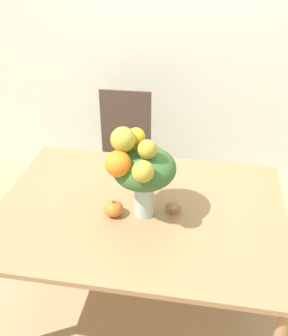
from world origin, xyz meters
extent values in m
plane|color=tan|center=(0.00, 0.00, 0.00)|extent=(12.00, 12.00, 0.00)
cube|color=silver|center=(0.00, 1.48, 1.35)|extent=(8.00, 0.06, 2.70)
cube|color=#9E754C|center=(0.00, 0.00, 0.72)|extent=(1.57, 1.14, 0.03)
cylinder|color=#9E754C|center=(-0.72, 0.51, 0.35)|extent=(0.06, 0.06, 0.70)
cylinder|color=#9E754C|center=(0.72, 0.51, 0.35)|extent=(0.06, 0.06, 0.70)
cylinder|color=#B2CCBC|center=(0.03, -0.04, 0.84)|extent=(0.11, 0.11, 0.22)
cylinder|color=silver|center=(0.03, -0.04, 0.79)|extent=(0.10, 0.10, 0.12)
cylinder|color=#38662D|center=(0.05, -0.04, 0.88)|extent=(0.01, 0.01, 0.29)
cylinder|color=#38662D|center=(0.04, -0.02, 0.88)|extent=(0.01, 0.00, 0.29)
cylinder|color=#38662D|center=(0.01, -0.03, 0.88)|extent=(0.01, 0.00, 0.29)
cylinder|color=#38662D|center=(0.01, -0.05, 0.88)|extent=(0.01, 0.01, 0.29)
cylinder|color=#38662D|center=(0.04, -0.06, 0.88)|extent=(0.01, 0.01, 0.29)
ellipsoid|color=#38662D|center=(0.03, -0.04, 1.02)|extent=(0.33, 0.33, 0.20)
sphere|color=#D64C23|center=(-0.08, 0.03, 1.07)|extent=(0.11, 0.11, 0.11)
sphere|color=#AD9E33|center=(0.05, -0.09, 1.15)|extent=(0.09, 0.09, 0.09)
sphere|color=#AD9E33|center=(0.05, -0.20, 1.10)|extent=(0.10, 0.10, 0.10)
sphere|color=#AD9E33|center=(-0.05, 0.01, 1.13)|extent=(0.13, 0.13, 0.13)
sphere|color=yellow|center=(-0.02, -0.01, 1.17)|extent=(0.09, 0.09, 0.09)
sphere|color=#AD9E33|center=(-0.06, -0.08, 1.19)|extent=(0.12, 0.12, 0.12)
sphere|color=orange|center=(-0.08, -0.15, 1.09)|extent=(0.13, 0.13, 0.13)
ellipsoid|color=orange|center=(-0.13, -0.08, 0.77)|extent=(0.10, 0.10, 0.08)
cylinder|color=brown|center=(-0.13, -0.08, 0.82)|extent=(0.01, 0.01, 0.02)
ellipsoid|color=#A87A4C|center=(0.18, 0.00, 0.76)|extent=(0.09, 0.06, 0.07)
cone|color=orange|center=(0.18, 0.02, 0.77)|extent=(0.09, 0.09, 0.07)
sphere|color=#A87A4C|center=(0.18, -0.04, 0.79)|extent=(0.03, 0.03, 0.03)
cube|color=#47382D|center=(-0.30, 0.84, 0.44)|extent=(0.43, 0.43, 0.02)
cylinder|color=#47382D|center=(-0.46, 0.67, 0.22)|extent=(0.04, 0.04, 0.43)
cylinder|color=#47382D|center=(-0.13, 0.68, 0.22)|extent=(0.04, 0.04, 0.43)
cylinder|color=#47382D|center=(-0.47, 1.01, 0.22)|extent=(0.04, 0.04, 0.43)
cylinder|color=#47382D|center=(-0.13, 1.02, 0.22)|extent=(0.04, 0.04, 0.43)
cube|color=#47382D|center=(-0.31, 1.04, 0.72)|extent=(0.40, 0.03, 0.55)
camera|label=1|loc=(0.31, -1.68, 2.05)|focal=42.00mm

